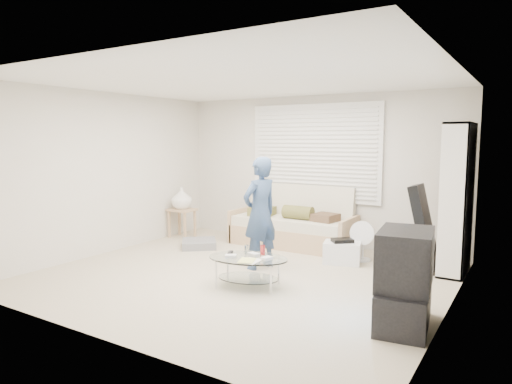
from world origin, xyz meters
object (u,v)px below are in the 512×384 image
Objects in this scene: coffee_table at (248,263)px; futon_sofa at (293,226)px; bookshelf at (456,199)px; tv_unit at (404,280)px.

futon_sofa is at bearing 103.36° from coffee_table.
bookshelf is at bearing -5.59° from futon_sofa.
bookshelf is 2.23m from tv_unit.
coffee_table is (-1.89, 0.20, -0.16)m from tv_unit.
bookshelf reaches higher than futon_sofa.
futon_sofa is 1.88× the size of coffee_table.
tv_unit is at bearing -44.96° from futon_sofa.
futon_sofa reaches higher than tv_unit.
bookshelf is at bearing 86.68° from tv_unit.
bookshelf is at bearing 44.19° from coffee_table.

